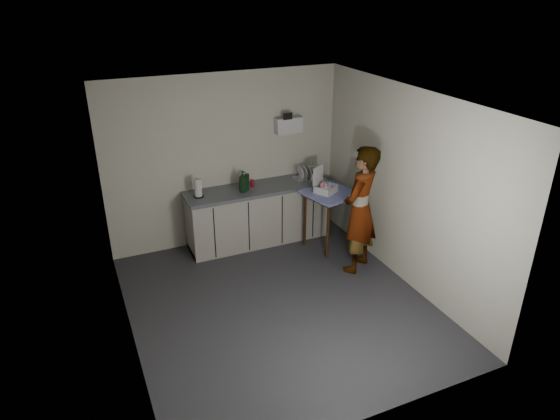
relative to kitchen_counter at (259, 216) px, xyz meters
name	(u,v)px	position (x,y,z in m)	size (l,w,h in m)	color
ground	(279,304)	(-0.40, -1.70, -0.43)	(4.00, 4.00, 0.00)	#25252A
wall_back	(226,160)	(-0.40, 0.29, 0.87)	(3.60, 0.02, 2.60)	beige
wall_right	(405,188)	(1.39, -1.70, 0.87)	(0.02, 4.00, 2.60)	beige
wall_left	(121,242)	(-2.19, -1.70, 0.87)	(0.02, 4.00, 2.60)	beige
ceiling	(279,101)	(-0.40, -1.70, 2.17)	(3.60, 4.00, 0.01)	white
kitchen_counter	(259,216)	(0.00, 0.00, 0.00)	(2.24, 0.62, 0.91)	black
wall_shelf	(288,125)	(0.60, 0.22, 1.32)	(0.42, 0.18, 0.37)	silver
side_table	(330,199)	(0.91, -0.60, 0.36)	(0.85, 0.85, 0.90)	#311A0B
standing_man	(360,210)	(0.97, -1.32, 0.48)	(0.66, 0.44, 1.81)	#B2A593
soap_bottle	(243,181)	(-0.27, -0.08, 0.65)	(0.13, 0.13, 0.33)	black
soda_can	(252,183)	(-0.08, 0.05, 0.54)	(0.06, 0.06, 0.11)	red
dark_bottle	(247,182)	(-0.18, -0.02, 0.61)	(0.07, 0.07, 0.25)	black
paper_towel	(198,188)	(-0.92, 0.01, 0.61)	(0.15, 0.15, 0.27)	black
dish_rack	(305,175)	(0.81, 0.02, 0.54)	(0.35, 0.26, 0.25)	silver
bakery_box	(325,187)	(0.83, -0.56, 0.56)	(0.37, 0.37, 0.38)	silver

